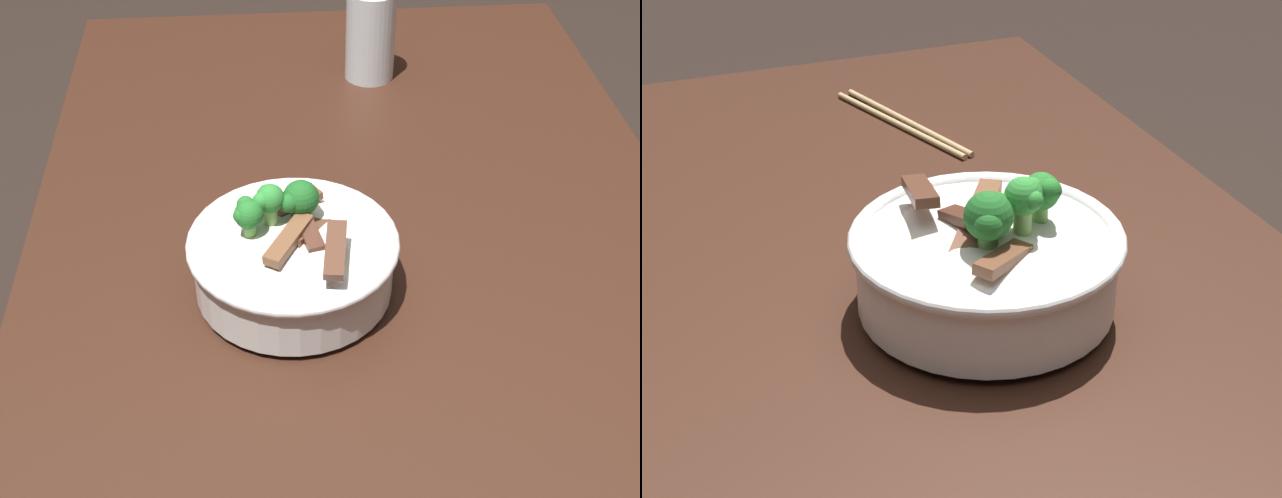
% 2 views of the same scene
% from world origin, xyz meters
% --- Properties ---
extents(dining_table, '(1.33, 0.79, 0.78)m').
position_xyz_m(dining_table, '(0.00, 0.00, 0.69)').
color(dining_table, '#381E14').
rests_on(dining_table, ground).
extents(rice_bowl, '(0.22, 0.22, 0.13)m').
position_xyz_m(rice_bowl, '(-0.04, 0.09, 0.83)').
color(rice_bowl, white).
rests_on(rice_bowl, dining_table).
extents(chopsticks_pair, '(0.23, 0.09, 0.01)m').
position_xyz_m(chopsticks_pair, '(-0.43, 0.14, 0.78)').
color(chopsticks_pair, tan).
rests_on(chopsticks_pair, dining_table).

